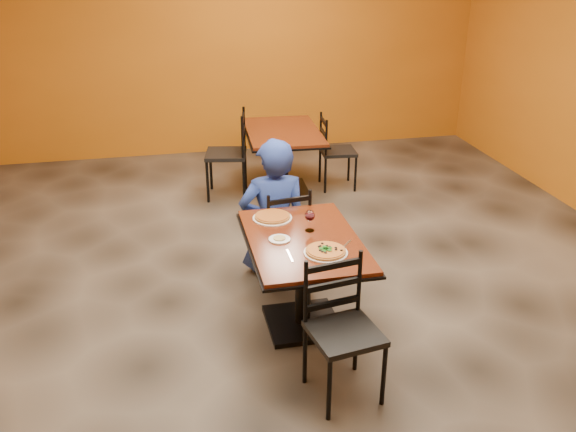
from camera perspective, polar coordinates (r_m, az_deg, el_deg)
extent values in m
cube|color=black|center=(5.30, 0.10, -7.03)|extent=(7.00, 8.00, 0.01)
cube|color=#B86514|center=(8.58, -5.77, 15.69)|extent=(7.00, 0.01, 3.00)
cube|color=#5E230E|center=(4.52, 1.45, -2.26)|extent=(0.80, 1.20, 0.03)
cube|color=black|center=(4.53, 1.45, -2.55)|extent=(0.83, 1.23, 0.02)
cylinder|color=black|center=(4.69, 1.40, -6.26)|extent=(0.12, 0.12, 0.66)
cube|color=black|center=(4.88, 1.36, -9.80)|extent=(0.55, 0.55, 0.04)
cube|color=#5E230E|center=(7.16, -0.46, 7.83)|extent=(0.89, 1.28, 0.03)
cube|color=black|center=(7.16, -0.46, 7.63)|extent=(0.92, 1.31, 0.02)
cylinder|color=black|center=(7.27, -0.45, 5.07)|extent=(0.12, 0.12, 0.66)
cube|color=black|center=(7.39, -0.44, 2.50)|extent=(0.60, 0.60, 0.04)
imported|color=navy|center=(5.37, -1.33, 0.85)|extent=(0.62, 0.41, 1.24)
cylinder|color=white|center=(4.31, 3.51, -3.41)|extent=(0.31, 0.31, 0.01)
cylinder|color=#822F09|center=(4.30, 3.52, -3.22)|extent=(0.28, 0.28, 0.02)
cylinder|color=white|center=(4.83, -1.45, -0.19)|extent=(0.31, 0.31, 0.01)
cylinder|color=#B37322|center=(4.82, -1.46, -0.02)|extent=(0.28, 0.28, 0.02)
cylinder|color=white|center=(4.49, -0.79, -2.16)|extent=(0.16, 0.16, 0.01)
cylinder|color=tan|center=(4.49, -0.80, -2.06)|extent=(0.09, 0.09, 0.01)
cube|color=silver|center=(4.27, 0.17, -3.69)|extent=(0.02, 0.19, 0.00)
cube|color=silver|center=(4.42, 5.27, -2.78)|extent=(0.15, 0.17, 0.00)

